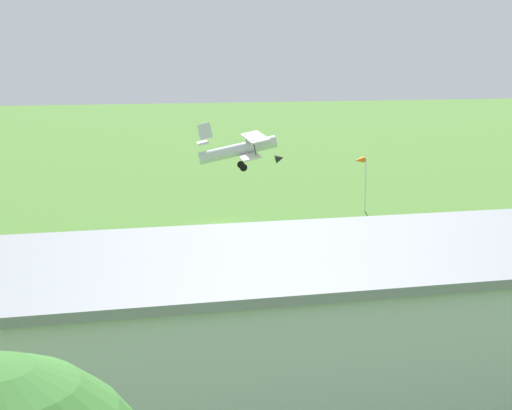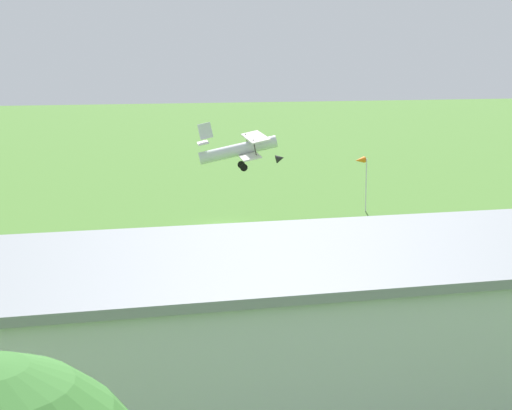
% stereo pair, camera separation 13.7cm
% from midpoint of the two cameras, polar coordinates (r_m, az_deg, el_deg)
% --- Properties ---
extents(ground_plane, '(400.00, 400.00, 0.00)m').
position_cam_midpoint_polar(ground_plane, '(74.56, -2.21, -1.39)').
color(ground_plane, '#47752D').
extents(hangar, '(28.76, 12.54, 7.00)m').
position_cam_midpoint_polar(hangar, '(35.42, 5.90, -8.37)').
color(hangar, silver).
rests_on(hangar, ground_plane).
extents(biplane, '(7.61, 8.66, 4.10)m').
position_cam_midpoint_polar(biplane, '(71.96, -1.03, 3.80)').
color(biplane, silver).
extents(car_black, '(2.34, 4.23, 1.60)m').
position_cam_midpoint_polar(car_black, '(52.48, 14.06, -5.60)').
color(car_black, black).
rests_on(car_black, ground_plane).
extents(person_crossing_taxiway, '(0.46, 0.46, 1.72)m').
position_cam_midpoint_polar(person_crossing_taxiway, '(51.42, 7.94, -5.68)').
color(person_crossing_taxiway, orange).
rests_on(person_crossing_taxiway, ground_plane).
extents(person_walking_on_apron, '(0.54, 0.54, 1.64)m').
position_cam_midpoint_polar(person_walking_on_apron, '(50.47, -2.17, -5.94)').
color(person_walking_on_apron, beige).
rests_on(person_walking_on_apron, ground_plane).
extents(person_watching_takeoff, '(0.42, 0.42, 1.71)m').
position_cam_midpoint_polar(person_watching_takeoff, '(54.01, 9.80, -4.97)').
color(person_watching_takeoff, orange).
rests_on(person_watching_takeoff, ground_plane).
extents(person_at_fence_line, '(0.47, 0.47, 1.57)m').
position_cam_midpoint_polar(person_at_fence_line, '(51.51, 5.56, -5.70)').
color(person_at_fence_line, '#B23333').
rests_on(person_at_fence_line, ground_plane).
extents(windsock, '(1.47, 1.16, 5.27)m').
position_cam_midpoint_polar(windsock, '(81.16, 6.96, 2.79)').
color(windsock, silver).
rests_on(windsock, ground_plane).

